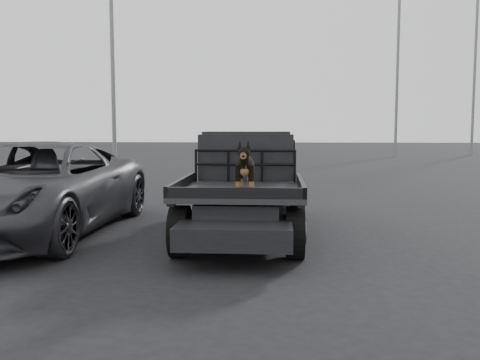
# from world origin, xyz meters

# --- Properties ---
(ground) EXTENTS (120.00, 120.00, 0.00)m
(ground) POSITION_xyz_m (0.00, 0.00, 0.00)
(ground) COLOR black
(ground) RESTS_ON ground
(flatbed_ute) EXTENTS (2.00, 5.40, 0.92)m
(flatbed_ute) POSITION_xyz_m (-0.17, 1.68, 0.46)
(flatbed_ute) COLOR black
(flatbed_ute) RESTS_ON ground
(ute_cab) EXTENTS (1.72, 1.30, 0.88)m
(ute_cab) POSITION_xyz_m (-0.17, 2.63, 1.36)
(ute_cab) COLOR black
(ute_cab) RESTS_ON flatbed_ute
(headache_rack) EXTENTS (1.80, 0.08, 0.55)m
(headache_rack) POSITION_xyz_m (-0.17, 1.88, 1.20)
(headache_rack) COLOR black
(headache_rack) RESTS_ON flatbed_ute
(dog) EXTENTS (0.32, 0.60, 0.74)m
(dog) POSITION_xyz_m (-0.04, -0.19, 1.29)
(dog) COLOR black
(dog) RESTS_ON flatbed_ute
(parked_suv) EXTENTS (2.77, 5.88, 1.63)m
(parked_suv) POSITION_xyz_m (-3.88, 1.46, 0.81)
(parked_suv) COLOR #333339
(parked_suv) RESTS_ON ground
(distant_car_a) EXTENTS (3.64, 4.94, 1.55)m
(distant_car_a) POSITION_xyz_m (-0.72, 29.97, 0.78)
(distant_car_a) COLOR #494A4E
(distant_car_a) RESTS_ON ground
(floodlight_mid) EXTENTS (1.08, 0.28, 13.37)m
(floodlight_mid) POSITION_xyz_m (7.99, 27.41, 7.28)
(floodlight_mid) COLOR slate
(floodlight_mid) RESTS_ON ground
(floodlight_far) EXTENTS (1.08, 0.28, 16.03)m
(floodlight_far) POSITION_xyz_m (13.55, 29.64, 8.62)
(floodlight_far) COLOR slate
(floodlight_far) RESTS_ON ground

